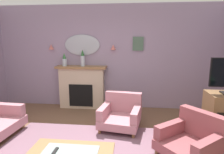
% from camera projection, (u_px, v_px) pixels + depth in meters
% --- Properties ---
extents(wall_back, '(7.02, 0.10, 2.77)m').
position_uv_depth(wall_back, '(108.00, 57.00, 5.34)').
color(wall_back, '#9E8CA8').
rests_on(wall_back, ground).
extents(fireplace, '(1.36, 0.36, 1.16)m').
position_uv_depth(fireplace, '(82.00, 87.00, 5.35)').
color(fireplace, beige).
rests_on(fireplace, ground).
extents(mantel_vase_left, '(0.12, 0.12, 0.35)m').
position_uv_depth(mantel_vase_left, '(64.00, 60.00, 5.23)').
color(mantel_vase_left, silver).
rests_on(mantel_vase_left, fireplace).
extents(mantel_vase_centre, '(0.11, 0.11, 0.44)m').
position_uv_depth(mantel_vase_centre, '(83.00, 58.00, 5.17)').
color(mantel_vase_centre, silver).
rests_on(mantel_vase_centre, fireplace).
extents(wall_mirror, '(0.96, 0.06, 0.56)m').
position_uv_depth(wall_mirror, '(82.00, 45.00, 5.27)').
color(wall_mirror, '#B2BCC6').
extents(wall_sconce_left, '(0.14, 0.14, 0.14)m').
position_uv_depth(wall_sconce_left, '(51.00, 47.00, 5.32)').
color(wall_sconce_left, '#D17066').
extents(wall_sconce_right, '(0.14, 0.14, 0.14)m').
position_uv_depth(wall_sconce_right, '(113.00, 47.00, 5.15)').
color(wall_sconce_right, '#D17066').
extents(framed_picture, '(0.28, 0.03, 0.36)m').
position_uv_depth(framed_picture, '(138.00, 44.00, 5.12)').
color(framed_picture, '#4C6B56').
extents(tv_remote, '(0.04, 0.16, 0.02)m').
position_uv_depth(tv_remote, '(55.00, 151.00, 2.51)').
color(tv_remote, black).
rests_on(tv_remote, coffee_table).
extents(armchair_in_corner, '(1.14, 1.14, 0.71)m').
position_uv_depth(armchair_in_corner, '(192.00, 139.00, 3.12)').
color(armchair_in_corner, '#934C51').
rests_on(armchair_in_corner, ground).
extents(armchair_by_coffee_table, '(0.92, 0.94, 0.71)m').
position_uv_depth(armchair_by_coffee_table, '(121.00, 113.00, 4.19)').
color(armchair_by_coffee_table, '#B77A84').
rests_on(armchair_by_coffee_table, ground).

